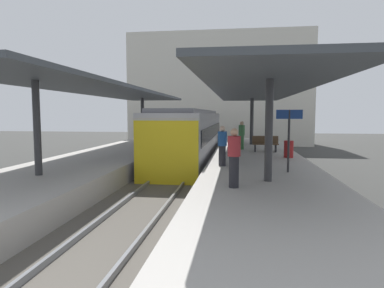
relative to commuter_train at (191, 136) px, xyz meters
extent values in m
plane|color=#383835|center=(0.00, -5.21, -1.73)|extent=(80.00, 80.00, 0.00)
cube|color=#ADA8A0|center=(-3.80, -5.21, -1.23)|extent=(4.40, 28.00, 1.00)
cube|color=#ADA8A0|center=(3.80, -5.21, -1.23)|extent=(4.40, 28.00, 1.00)
cube|color=#59544C|center=(0.00, -5.21, -1.63)|extent=(3.20, 28.00, 0.20)
cube|color=slate|center=(-0.72, -5.21, -1.46)|extent=(0.08, 28.00, 0.14)
cube|color=slate|center=(0.72, -5.21, -1.46)|extent=(0.08, 28.00, 0.14)
cube|color=#ADADB2|center=(0.00, 0.03, -0.08)|extent=(2.70, 14.73, 2.90)
cube|color=yellow|center=(0.00, -7.36, -0.23)|extent=(2.65, 0.08, 2.60)
cube|color=black|center=(-1.37, 0.03, 0.27)|extent=(0.04, 13.55, 0.76)
cube|color=black|center=(1.37, 0.03, 0.27)|extent=(0.04, 13.55, 0.76)
cube|color=#515156|center=(0.00, 0.03, 1.47)|extent=(2.16, 13.99, 0.20)
cylinder|color=#333335|center=(-3.80, -10.11, 0.86)|extent=(0.24, 0.24, 3.18)
cylinder|color=#333335|center=(-3.80, 2.49, 0.86)|extent=(0.24, 0.24, 3.18)
cube|color=#3D4247|center=(-3.80, -3.81, 2.53)|extent=(4.18, 21.00, 0.16)
cylinder|color=#333335|center=(3.80, -10.11, 0.83)|extent=(0.24, 0.24, 3.12)
cylinder|color=#333335|center=(3.80, 2.49, 0.83)|extent=(0.24, 0.24, 3.12)
cube|color=#3D4247|center=(3.80, -3.81, 2.47)|extent=(4.18, 21.00, 0.16)
cube|color=black|center=(3.82, -1.96, -0.53)|extent=(0.08, 0.32, 0.40)
cube|color=black|center=(4.92, -1.96, -0.53)|extent=(0.08, 0.32, 0.40)
cube|color=#4C3823|center=(4.37, -1.96, -0.30)|extent=(1.40, 0.40, 0.06)
cube|color=#4C3823|center=(4.37, -1.78, -0.07)|extent=(1.40, 0.06, 0.40)
cylinder|color=#262628|center=(4.65, -8.41, 0.37)|extent=(0.08, 0.08, 2.20)
cube|color=navy|center=(4.65, -8.41, 1.32)|extent=(0.90, 0.06, 0.32)
cylinder|color=maroon|center=(5.27, -4.24, -0.33)|extent=(0.44, 0.44, 0.80)
cylinder|color=#232328|center=(2.77, -11.17, -0.28)|extent=(0.28, 0.28, 0.89)
cylinder|color=maroon|center=(2.77, -11.17, 0.44)|extent=(0.36, 0.36, 0.56)
sphere|color=tan|center=(2.77, -11.17, 0.83)|extent=(0.22, 0.22, 0.22)
cylinder|color=#232328|center=(2.26, -7.27, -0.33)|extent=(0.28, 0.28, 0.81)
cylinder|color=navy|center=(2.26, -7.27, 0.36)|extent=(0.36, 0.36, 0.57)
sphere|color=beige|center=(2.26, -7.27, 0.76)|extent=(0.22, 0.22, 0.22)
cylinder|color=#386B3D|center=(3.10, -0.82, -0.31)|extent=(0.28, 0.28, 0.83)
cylinder|color=#386B3D|center=(3.10, -0.82, 0.40)|extent=(0.36, 0.36, 0.59)
sphere|color=tan|center=(3.10, -0.82, 0.80)|extent=(0.22, 0.22, 0.22)
cube|color=beige|center=(0.96, 14.79, 3.77)|extent=(18.00, 6.00, 11.00)
camera|label=1|loc=(2.85, -20.54, 1.33)|focal=31.41mm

